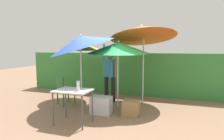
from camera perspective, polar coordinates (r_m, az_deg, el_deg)
name	(u,v)px	position (r m, az deg, el deg)	size (l,w,h in m)	color
ground_plane	(109,110)	(5.57, -1.00, -11.66)	(24.00, 24.00, 0.00)	#937056
hedge_row	(127,73)	(7.45, 4.61, -0.93)	(8.00, 0.70, 1.56)	#38843D
umbrella_rainbow	(81,42)	(5.46, -9.24, 8.27)	(1.95, 1.88, 2.44)	silver
umbrella_orange	(143,32)	(6.06, 9.08, 11.03)	(2.08, 2.05, 2.69)	silver
umbrella_yellow	(81,47)	(6.56, -9.32, 6.83)	(1.50, 1.50, 1.97)	silver
umbrella_navy	(118,48)	(5.47, 1.84, 6.61)	(1.76, 1.76, 1.95)	silver
person_vendor	(110,73)	(6.24, -0.69, -0.89)	(0.55, 0.33, 1.88)	black
chair_plastic	(64,88)	(6.07, -14.11, -5.34)	(0.60, 0.60, 0.89)	#236633
cooler_box	(101,105)	(5.18, -3.22, -10.34)	(0.54, 0.34, 0.47)	silver
crate_cardboard	(131,108)	(5.05, 5.67, -11.22)	(0.41, 0.37, 0.40)	#9E7A4C
folding_table	(73,94)	(4.48, -11.50, -7.05)	(0.80, 0.60, 0.79)	#4C4C51
bottle_water	(78,86)	(4.30, -10.01, -4.68)	(0.07, 0.07, 0.24)	silver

